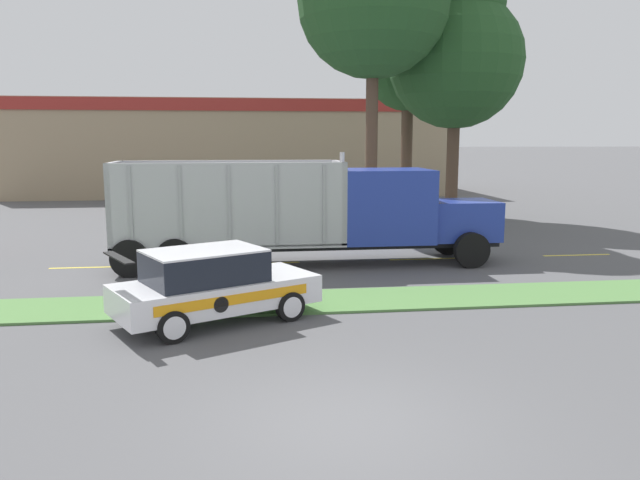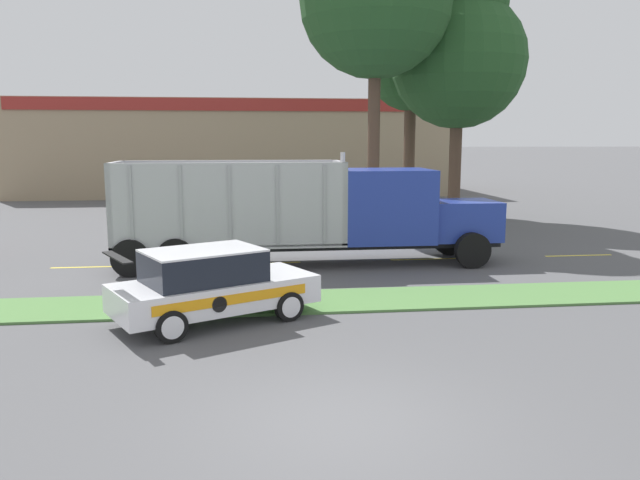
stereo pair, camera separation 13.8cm
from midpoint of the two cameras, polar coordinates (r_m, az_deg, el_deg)
ground_plane at (r=9.18m, az=1.96°, el=-16.34°), size 600.00×600.00×0.00m
grass_verge at (r=15.31m, az=-2.05°, el=-5.66°), size 120.00×2.17×0.06m
centre_line_3 at (r=20.76m, az=-20.53°, el=-2.36°), size 2.40×0.14×0.01m
centre_line_4 at (r=20.21m, az=-5.45°, el=-2.10°), size 2.40×0.14×0.01m
centre_line_5 at (r=21.09m, az=9.38°, el=-1.71°), size 2.40×0.14×0.01m
centre_line_6 at (r=23.22m, az=22.26°, el=-1.28°), size 2.40×0.14×0.01m
dump_truck_mid at (r=19.78m, az=1.87°, el=2.33°), size 12.08×2.56×3.57m
rally_car at (r=13.76m, az=-10.11°, el=-4.03°), size 4.71×3.61×1.66m
store_building_backdrop at (r=47.99m, az=-8.02°, el=8.37°), size 30.49×12.10×6.64m
tree_behind_left at (r=31.65m, az=12.23°, el=16.84°), size 6.41×6.41×12.45m
tree_behind_right at (r=34.19m, az=7.97°, el=16.00°), size 4.55×4.55×11.08m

